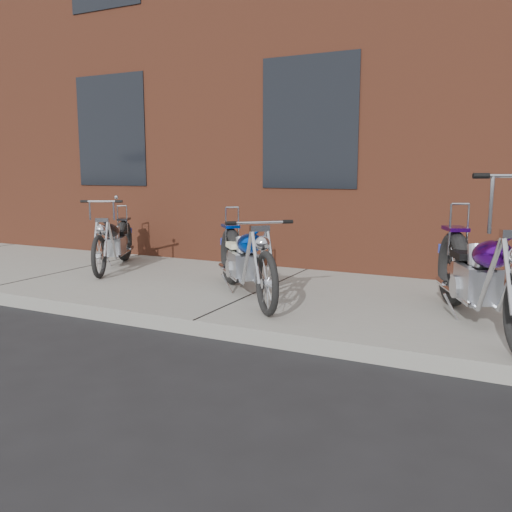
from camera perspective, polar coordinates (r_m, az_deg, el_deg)
The scene contains 6 objects.
ground at distance 5.21m, azimuth -6.61°, elevation -8.34°, with size 120.00×120.00×0.00m, color black.
sidewalk at distance 6.46m, azimuth 0.63°, elevation -4.19°, with size 22.00×3.00×0.15m, color gray.
building_brick at distance 12.71m, azimuth 14.27°, elevation 19.84°, with size 22.00×10.00×8.00m, color brown.
chopper_purple at distance 5.23m, azimuth 22.63°, elevation -2.21°, with size 1.07×2.30×1.38m.
chopper_blue at distance 6.00m, azimuth -1.12°, elevation -0.60°, with size 1.55×1.71×0.96m.
chopper_third at distance 8.06m, azimuth -14.75°, elevation 1.28°, with size 0.97×1.82×1.01m.
Camera 1 is at (2.72, -4.17, 1.55)m, focal length 38.00 mm.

